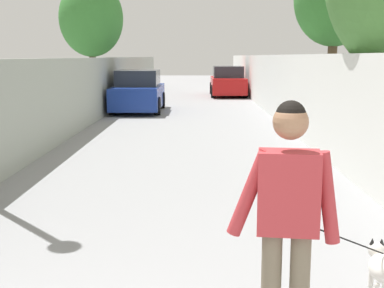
% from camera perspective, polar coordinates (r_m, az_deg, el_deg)
% --- Properties ---
extents(ground_plane, '(80.00, 80.00, 0.00)m').
position_cam_1_polar(ground_plane, '(15.57, -0.59, 2.22)').
color(ground_plane, gray).
extents(wall_left, '(48.00, 0.30, 2.00)m').
position_cam_1_polar(wall_left, '(13.89, -13.47, 5.19)').
color(wall_left, '#999E93').
rests_on(wall_left, ground).
extents(fence_right, '(48.00, 0.30, 2.09)m').
position_cam_1_polar(fence_right, '(13.74, 12.05, 5.39)').
color(fence_right, white).
rests_on(fence_right, ground).
extents(tree_right_near, '(2.22, 2.22, 4.89)m').
position_cam_1_polar(tree_right_near, '(14.99, 15.65, 15.25)').
color(tree_right_near, brown).
rests_on(tree_right_near, ground).
extents(tree_left_far, '(2.49, 2.49, 5.00)m').
position_cam_1_polar(tree_left_far, '(20.91, -11.19, 13.56)').
color(tree_left_far, '#473523').
rests_on(tree_left_far, ground).
extents(person_skateboarder, '(0.26, 0.72, 1.70)m').
position_cam_1_polar(person_skateboarder, '(3.28, 10.63, -7.47)').
color(person_skateboarder, '#726651').
rests_on(person_skateboarder, skateboard).
extents(dog, '(1.35, 1.15, 1.06)m').
position_cam_1_polar(dog, '(4.78, 20.34, -12.66)').
color(dog, white).
rests_on(dog, ground).
extents(car_near, '(3.86, 1.80, 1.54)m').
position_cam_1_polar(car_near, '(19.26, -6.00, 5.75)').
color(car_near, navy).
rests_on(car_near, ground).
extents(car_far, '(4.26, 1.80, 1.54)m').
position_cam_1_polar(car_far, '(26.88, 4.01, 6.91)').
color(car_far, '#B71414').
rests_on(car_far, ground).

